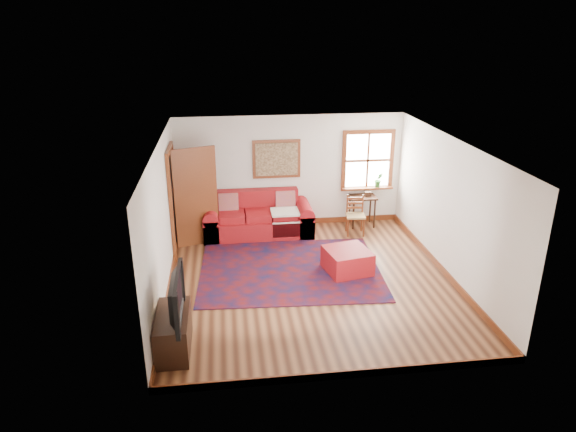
{
  "coord_description": "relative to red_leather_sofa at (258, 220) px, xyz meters",
  "views": [
    {
      "loc": [
        -1.44,
        -8.1,
        4.37
      ],
      "look_at": [
        -0.32,
        0.6,
        1.02
      ],
      "focal_mm": 32.0,
      "sensor_mm": 36.0,
      "label": 1
    }
  ],
  "objects": [
    {
      "name": "side_table",
      "position": [
        2.36,
        0.15,
        0.28
      ],
      "size": [
        0.59,
        0.44,
        0.7
      ],
      "color": "black",
      "rests_on": "ground"
    },
    {
      "name": "framed_artwork",
      "position": [
        0.46,
        0.42,
        1.25
      ],
      "size": [
        1.05,
        0.07,
        0.85
      ],
      "color": "brown",
      "rests_on": "ground"
    },
    {
      "name": "doorway",
      "position": [
        -1.45,
        -0.51,
        0.77
      ],
      "size": [
        0.89,
        1.08,
        2.14
      ],
      "color": "black",
      "rests_on": "ground"
    },
    {
      "name": "ground",
      "position": [
        0.76,
        -2.3,
        -0.3
      ],
      "size": [
        5.5,
        5.5,
        0.0
      ],
      "primitive_type": "plane",
      "color": "#432112",
      "rests_on": "ground"
    },
    {
      "name": "red_leather_sofa",
      "position": [
        0.0,
        0.0,
        0.0
      ],
      "size": [
        2.34,
        0.97,
        0.92
      ],
      "color": "maroon",
      "rests_on": "ground"
    },
    {
      "name": "window",
      "position": [
        2.54,
        0.41,
        1.01
      ],
      "size": [
        1.18,
        0.2,
        1.38
      ],
      "color": "white",
      "rests_on": "ground"
    },
    {
      "name": "ladder_back_chair",
      "position": [
        2.1,
        -0.25,
        0.15
      ],
      "size": [
        0.44,
        0.42,
        0.85
      ],
      "color": "tan",
      "rests_on": "ground"
    },
    {
      "name": "room_envelope",
      "position": [
        0.76,
        -2.28,
        1.35
      ],
      "size": [
        5.04,
        5.54,
        2.52
      ],
      "color": "silver",
      "rests_on": "ground"
    },
    {
      "name": "persian_rug",
      "position": [
        0.45,
        -1.85,
        -0.29
      ],
      "size": [
        3.47,
        2.85,
        0.02
      ],
      "primitive_type": "cube",
      "rotation": [
        0.0,
        0.0,
        -0.06
      ],
      "color": "#550C0C",
      "rests_on": "ground"
    },
    {
      "name": "television",
      "position": [
        -1.48,
        -4.18,
        0.58
      ],
      "size": [
        0.15,
        1.13,
        0.65
      ],
      "primitive_type": "imported",
      "rotation": [
        0.0,
        0.0,
        1.57
      ],
      "color": "black",
      "rests_on": "media_cabinet"
    },
    {
      "name": "red_ottoman",
      "position": [
        1.5,
        -2.05,
        -0.09
      ],
      "size": [
        0.9,
        0.9,
        0.44
      ],
      "primitive_type": "cube",
      "rotation": [
        0.0,
        0.0,
        0.2
      ],
      "color": "maroon",
      "rests_on": "ground"
    },
    {
      "name": "media_cabinet",
      "position": [
        -1.5,
        -4.09,
        -0.02
      ],
      "size": [
        0.46,
        1.02,
        0.56
      ],
      "primitive_type": "cube",
      "color": "black",
      "rests_on": "ground"
    },
    {
      "name": "candle_hurricane",
      "position": [
        -1.45,
        -3.73,
        0.34
      ],
      "size": [
        0.12,
        0.12,
        0.18
      ],
      "color": "silver",
      "rests_on": "media_cabinet"
    }
  ]
}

